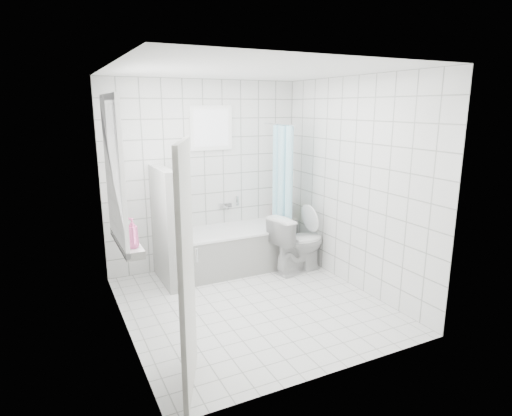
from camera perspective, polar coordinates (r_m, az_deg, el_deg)
ground at (r=5.10m, az=-0.58°, el=-12.67°), size 3.00×3.00×0.00m
ceiling at (r=4.59m, az=-0.66°, el=17.90°), size 3.00×3.00×0.00m
wall_back at (r=6.04m, az=-6.84°, el=4.35°), size 2.80×0.02×2.60m
wall_front at (r=3.43m, az=10.38°, el=-2.74°), size 2.80×0.02×2.60m
wall_left at (r=4.27m, az=-17.78°, el=0.04°), size 0.02×3.00×2.60m
wall_right at (r=5.42m, az=12.85°, el=3.08°), size 0.02×3.00×2.60m
window_left at (r=4.52m, az=-18.09°, el=4.59°), size 0.01×0.90×1.40m
window_back at (r=5.97m, az=-5.94°, el=10.54°), size 0.50×0.01×0.50m
window_sill at (r=4.68m, az=-16.89°, el=-4.33°), size 0.18×1.02×0.08m
door at (r=3.38m, az=-9.22°, el=-8.30°), size 0.35×0.75×2.00m
bathtub at (r=6.01m, az=-3.70°, el=-5.57°), size 1.65×0.77×0.58m
partition_wall at (r=5.56m, az=-12.08°, el=-2.45°), size 0.15×0.85×1.50m
tiled_ledge at (r=6.66m, az=3.61°, el=-3.78°), size 0.40×0.24×0.55m
toilet at (r=5.94m, az=5.66°, el=-4.65°), size 0.86×0.58×0.81m
curtain_rod at (r=6.00m, az=3.04°, el=11.09°), size 0.02×0.80×0.02m
shower_curtain at (r=5.99m, az=3.54°, el=2.40°), size 0.14×0.48×1.78m
tub_faucet at (r=6.19m, az=-4.13°, el=0.38°), size 0.18×0.06×0.06m
sill_bottles at (r=4.53m, az=-16.65°, el=-2.83°), size 0.16×0.78×0.30m
ledge_bottles at (r=6.53m, az=3.82°, el=-0.56°), size 0.20×0.19×0.25m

